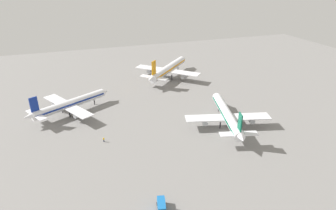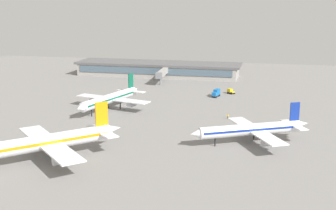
# 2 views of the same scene
# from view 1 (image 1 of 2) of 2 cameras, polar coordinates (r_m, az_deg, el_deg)

# --- Properties ---
(ground) EXTENTS (288.00, 288.00, 0.00)m
(ground) POSITION_cam_1_polar(r_m,az_deg,el_deg) (108.36, 11.24, -5.24)
(ground) COLOR gray
(airplane_at_gate) EXTENTS (35.70, 36.58, 14.01)m
(airplane_at_gate) POSITION_cam_1_polar(r_m,az_deg,el_deg) (158.97, 0.02, 7.16)
(airplane_at_gate) COLOR white
(airplane_at_gate) RESTS_ON ground
(airplane_taxiing) EXTENTS (32.15, 39.37, 12.16)m
(airplane_taxiing) POSITION_cam_1_polar(r_m,az_deg,el_deg) (110.92, 11.62, -1.93)
(airplane_taxiing) COLOR white
(airplane_taxiing) RESTS_ON ground
(airplane_distant) EXTENTS (34.92, 29.17, 11.63)m
(airplane_distant) POSITION_cam_1_polar(r_m,az_deg,el_deg) (124.80, -18.91, 0.21)
(airplane_distant) COLOR white
(airplane_distant) RESTS_ON ground
(catering_truck) EXTENTS (3.28, 5.89, 3.30)m
(catering_truck) POSITION_cam_1_polar(r_m,az_deg,el_deg) (74.26, -1.31, -19.39)
(catering_truck) COLOR black
(catering_truck) RESTS_ON ground
(ground_crew_worker) EXTENTS (0.56, 0.46, 1.67)m
(ground_crew_worker) POSITION_cam_1_polar(r_m,az_deg,el_deg) (102.51, -12.62, -6.71)
(ground_crew_worker) COLOR #1E2338
(ground_crew_worker) RESTS_ON ground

